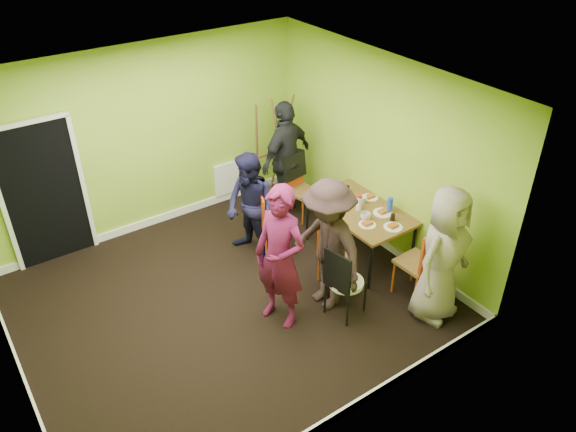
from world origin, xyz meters
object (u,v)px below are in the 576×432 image
thermos (359,204)px  person_back_end (286,158)px  blue_bottle (390,205)px  person_left_near (327,246)px  person_standing (280,258)px  easel (272,151)px  dining_table (360,212)px  chair_left_far (270,221)px  person_front_end (442,255)px  chair_bentwood (343,280)px  chair_left_near (330,255)px  orange_bottle (354,203)px  chair_front_end (423,260)px  chair_back_end (295,172)px  person_left_far (251,208)px

thermos → person_back_end: bearing=93.9°
blue_bottle → person_left_near: size_ratio=0.13×
thermos → person_back_end: (-0.11, 1.60, 0.07)m
person_standing → person_back_end: (1.53, 2.09, -0.01)m
easel → thermos: easel is taller
dining_table → blue_bottle: 0.43m
chair_left_far → person_standing: size_ratio=0.53×
person_left_near → person_front_end: person_front_end is taller
chair_bentwood → person_back_end: person_back_end is taller
chair_left_near → orange_bottle: chair_left_near is taller
chair_front_end → chair_bentwood: chair_front_end is taller
chair_back_end → orange_bottle: 1.31m
dining_table → chair_front_end: size_ratio=1.39×
thermos → orange_bottle: thermos is taller
chair_back_end → blue_bottle: (0.37, -1.70, 0.13)m
person_back_end → chair_left_near: bearing=54.1°
chair_left_far → chair_bentwood: (-0.00, -1.61, 0.01)m
chair_left_far → blue_bottle: (1.29, -1.01, 0.31)m
dining_table → easel: 1.98m
person_left_near → person_left_far: bearing=-172.4°
chair_left_far → person_front_end: person_front_end is taller
easel → chair_left_far: bearing=-124.9°
chair_back_end → person_back_end: bearing=-85.0°
chair_front_end → person_front_end: 0.42m
chair_front_end → orange_bottle: 1.32m
chair_front_end → easel: 3.17m
chair_left_near → person_standing: 0.97m
chair_back_end → person_standing: 2.48m
dining_table → person_back_end: (-0.14, 1.60, 0.22)m
blue_bottle → person_front_end: size_ratio=0.12×
person_left_near → chair_left_far: bearing=177.7°
chair_front_end → chair_bentwood: size_ratio=1.08×
chair_left_near → chair_bentwood: (-0.22, -0.53, 0.04)m
dining_table → chair_bentwood: bearing=-139.2°
chair_left_far → chair_back_end: size_ratio=0.94×
person_left_far → orange_bottle: bearing=51.5°
dining_table → chair_left_far: 1.26m
chair_bentwood → orange_bottle: (1.00, 0.99, 0.24)m
chair_left_far → person_back_end: person_back_end is taller
chair_left_far → person_left_near: size_ratio=0.55×
chair_left_far → person_front_end: (0.98, -2.23, 0.34)m
thermos → person_front_end: person_front_end is taller
orange_bottle → easel: bearing=94.4°
chair_back_end → thermos: bearing=82.7°
chair_bentwood → blue_bottle: chair_bentwood is taller
person_standing → chair_front_end: bearing=47.9°
person_standing → person_left_far: person_standing is taller
chair_left_far → person_left_far: size_ratio=0.61×
person_back_end → chair_bentwood: bearing=53.1°
chair_bentwood → easel: (0.86, 2.84, 0.34)m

